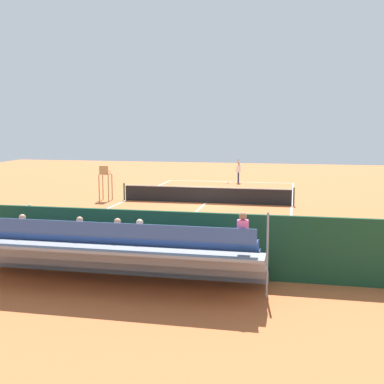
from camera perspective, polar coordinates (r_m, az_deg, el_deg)
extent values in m
plane|color=#BC6033|center=(29.44, 1.61, -1.27)|extent=(60.00, 60.00, 0.00)
cube|color=white|center=(40.21, 4.43, 1.19)|extent=(10.00, 0.10, 0.01)
cube|color=white|center=(18.94, -4.41, -6.45)|extent=(10.00, 0.10, 0.01)
cube|color=white|center=(28.98, 11.39, -1.56)|extent=(0.10, 22.00, 0.01)
cube|color=white|center=(30.72, -7.60, -0.94)|extent=(0.10, 22.00, 0.01)
cube|color=white|center=(35.35, 3.37, 0.27)|extent=(7.50, 0.10, 0.01)
cube|color=white|center=(23.61, -1.03, -3.55)|extent=(7.50, 0.10, 0.01)
cube|color=white|center=(29.44, 1.61, -1.26)|extent=(0.10, 12.10, 0.01)
cube|color=white|center=(40.21, 4.43, 1.19)|extent=(0.10, 0.30, 0.01)
cube|color=black|center=(29.37, 1.61, -0.39)|extent=(10.00, 0.02, 0.91)
cube|color=white|center=(29.31, 1.62, 0.55)|extent=(10.00, 0.04, 0.06)
cylinder|color=#2D5133|center=(28.90, 11.61, -0.53)|extent=(0.10, 0.10, 1.07)
cylinder|color=#2D5133|center=(30.68, -7.80, 0.05)|extent=(0.10, 0.10, 1.07)
cube|color=#194228|center=(15.93, -7.50, -5.56)|extent=(18.00, 0.16, 2.00)
cube|color=gray|center=(15.81, -7.87, -8.58)|extent=(9.00, 0.10, 0.45)
cube|color=gray|center=(15.44, -8.33, -8.27)|extent=(9.00, 0.80, 0.08)
cube|color=gray|center=(15.84, -7.84, -8.55)|extent=(9.00, 0.04, 0.45)
cube|color=#335193|center=(15.24, -8.49, -6.86)|extent=(8.60, 0.36, 0.04)
cube|color=#335193|center=(15.03, -8.75, -6.29)|extent=(8.60, 0.03, 0.36)
cube|color=gray|center=(14.60, -9.46, -7.41)|extent=(9.00, 0.80, 0.08)
cube|color=gray|center=(14.99, -8.91, -7.73)|extent=(9.00, 0.04, 0.45)
cube|color=#335193|center=(14.41, -9.64, -5.90)|extent=(8.60, 0.36, 0.04)
cube|color=#335193|center=(14.20, -9.93, -5.28)|extent=(8.60, 0.03, 0.36)
cube|color=gray|center=(13.77, -10.72, -6.44)|extent=(9.00, 0.80, 0.08)
cube|color=gray|center=(14.16, -10.10, -6.81)|extent=(9.00, 0.04, 0.45)
cube|color=#335193|center=(13.59, -10.92, -4.83)|extent=(8.60, 0.36, 0.04)
cube|color=#335193|center=(13.38, -11.25, -4.15)|extent=(8.60, 0.03, 0.36)
cylinder|color=gray|center=(13.58, 8.64, -7.19)|extent=(0.06, 0.06, 2.35)
cube|color=#2D2D33|center=(14.45, -8.34, -5.67)|extent=(0.32, 0.40, 0.12)
cylinder|color=#9399A3|center=(14.28, -8.53, -4.66)|extent=(0.30, 0.30, 0.45)
sphere|color=tan|center=(14.21, -8.56, -3.38)|extent=(0.20, 0.20, 0.20)
cube|color=#2D2D33|center=(14.24, -5.85, -5.83)|extent=(0.32, 0.40, 0.12)
cylinder|color=purple|center=(14.07, -6.01, -4.81)|extent=(0.30, 0.30, 0.45)
sphere|color=beige|center=(14.00, -6.03, -3.51)|extent=(0.20, 0.20, 0.20)
cube|color=#2D2D33|center=(17.04, -20.32, -5.56)|extent=(0.32, 0.40, 0.12)
cylinder|color=black|center=(16.87, -20.58, -4.70)|extent=(0.30, 0.30, 0.45)
sphere|color=brown|center=(16.81, -20.64, -3.62)|extent=(0.20, 0.20, 0.20)
cube|color=#2D2D33|center=(12.77, 5.89, -5.36)|extent=(0.32, 0.40, 0.12)
cylinder|color=pink|center=(12.59, 5.85, -4.22)|extent=(0.30, 0.30, 0.45)
sphere|color=#8C6647|center=(12.53, 5.87, -2.77)|extent=(0.20, 0.20, 0.20)
cube|color=#2D2D33|center=(14.56, 5.52, -7.34)|extent=(0.32, 0.40, 0.12)
cylinder|color=orange|center=(14.37, 5.48, -6.37)|extent=(0.30, 0.30, 0.45)
sphere|color=beige|center=(14.30, 5.50, -5.11)|extent=(0.20, 0.20, 0.20)
cube|color=#2D2D33|center=(14.88, -12.51, -5.38)|extent=(0.32, 0.40, 0.12)
cylinder|color=orange|center=(14.72, -12.74, -4.40)|extent=(0.30, 0.30, 0.45)
sphere|color=tan|center=(14.65, -12.78, -3.16)|extent=(0.20, 0.20, 0.20)
cube|color=#2D2D33|center=(16.30, -15.83, -5.96)|extent=(0.32, 0.40, 0.12)
cylinder|color=red|center=(16.13, -16.07, -5.07)|extent=(0.30, 0.30, 0.45)
sphere|color=tan|center=(16.06, -16.11, -3.94)|extent=(0.20, 0.20, 0.20)
cube|color=#2D2D33|center=(15.71, -18.58, -4.90)|extent=(0.32, 0.40, 0.12)
cylinder|color=white|center=(15.55, -18.85, -3.97)|extent=(0.30, 0.30, 0.45)
sphere|color=tan|center=(15.49, -18.90, -2.79)|extent=(0.20, 0.20, 0.20)
cylinder|color=#A88456|center=(30.96, -9.17, 0.58)|extent=(0.07, 0.07, 1.60)
cylinder|color=#A88456|center=(31.19, -10.20, 0.61)|extent=(0.07, 0.07, 1.60)
cylinder|color=#A88456|center=(30.41, -9.58, 0.44)|extent=(0.07, 0.07, 1.60)
cylinder|color=#A88456|center=(30.63, -10.62, 0.47)|extent=(0.07, 0.07, 1.60)
cube|color=#A88456|center=(30.70, -9.93, 2.06)|extent=(0.56, 0.56, 0.06)
cube|color=#A88456|center=(30.46, -10.11, 2.52)|extent=(0.56, 0.06, 0.48)
cube|color=#A88456|center=(30.59, -9.48, 2.34)|extent=(0.04, 0.48, 0.04)
cube|color=#A88456|center=(30.79, -10.39, 2.35)|extent=(0.04, 0.48, 0.04)
cube|color=#234C2D|center=(16.38, -1.38, -7.10)|extent=(1.80, 0.40, 0.05)
cylinder|color=#234C2D|center=(16.29, 1.21, -8.00)|extent=(0.06, 0.06, 0.45)
cylinder|color=#234C2D|center=(16.63, -3.92, -7.69)|extent=(0.06, 0.06, 0.45)
cube|color=#234C2D|center=(16.14, -1.53, -6.23)|extent=(1.80, 0.04, 0.36)
cube|color=black|center=(16.66, -6.55, -7.85)|extent=(0.90, 0.36, 0.36)
cylinder|color=navy|center=(39.63, 5.35, 1.69)|extent=(0.14, 0.14, 0.85)
cylinder|color=navy|center=(39.41, 5.34, 1.66)|extent=(0.14, 0.14, 0.85)
cylinder|color=white|center=(39.45, 5.36, 2.72)|extent=(0.39, 0.39, 0.60)
sphere|color=tan|center=(39.41, 5.37, 3.31)|extent=(0.22, 0.22, 0.22)
cylinder|color=tan|center=(39.19, 5.36, 3.42)|extent=(0.26, 0.11, 0.55)
cylinder|color=tan|center=(39.66, 5.36, 2.79)|extent=(0.10, 0.10, 0.50)
cylinder|color=black|center=(39.11, 4.12, 1.02)|extent=(0.27, 0.14, 0.03)
torus|color=#D8CC4C|center=(39.26, 3.79, 1.05)|extent=(0.40, 0.40, 0.02)
cylinder|color=white|center=(39.26, 3.79, 1.05)|extent=(0.25, 0.25, 0.00)
sphere|color=#CCDB33|center=(36.77, 3.16, 0.62)|extent=(0.07, 0.07, 0.07)
sphere|color=#CCDB33|center=(36.58, 2.75, 0.58)|extent=(0.07, 0.07, 0.07)
cylinder|color=#232328|center=(18.13, -18.69, -6.13)|extent=(0.14, 0.14, 0.85)
cylinder|color=#232328|center=(18.31, -18.33, -5.98)|extent=(0.14, 0.14, 0.85)
cylinder|color=pink|center=(18.06, -18.61, -3.82)|extent=(0.37, 0.37, 0.60)
sphere|color=beige|center=(17.98, -18.66, -2.54)|extent=(0.22, 0.22, 0.22)
cylinder|color=beige|center=(18.15, -18.31, -2.14)|extent=(0.25, 0.09, 0.55)
cylinder|color=beige|center=(17.87, -18.98, -3.86)|extent=(0.09, 0.09, 0.50)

